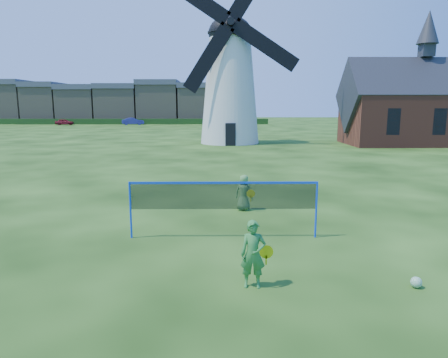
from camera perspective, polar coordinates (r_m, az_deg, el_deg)
ground at (r=11.32m, az=-1.00°, el=-7.95°), size 220.00×220.00×0.00m
windmill at (r=38.43m, az=0.84°, el=13.60°), size 11.97×5.45×16.50m
chapel at (r=41.14m, az=26.00°, el=8.95°), size 13.79×6.69×11.66m
badminton_net at (r=10.86m, az=-0.07°, el=-2.50°), size 5.05×0.05×1.55m
player_girl at (r=8.10m, az=4.11°, el=-10.49°), size 0.68×0.37×1.35m
player_boy at (r=13.85m, az=2.81°, el=-1.92°), size 0.71×0.57×1.23m
play_ball at (r=9.09m, az=25.37°, el=-12.96°), size 0.22×0.22×0.22m
terraced_houses at (r=86.87m, az=-18.51°, el=10.12°), size 51.62×8.40×8.38m
hedge at (r=79.93m, az=-16.71°, el=7.74°), size 62.00×0.80×1.00m
car_left at (r=78.81m, az=-21.47°, el=7.46°), size 3.35×1.77×1.09m
car_right at (r=75.60m, az=-12.64°, el=7.90°), size 4.09×2.11×1.29m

